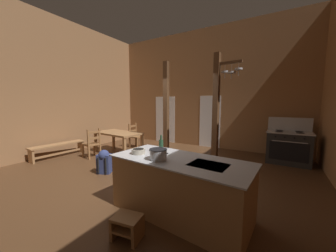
{
  "coord_description": "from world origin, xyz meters",
  "views": [
    {
      "loc": [
        2.67,
        -3.47,
        1.73
      ],
      "look_at": [
        -0.08,
        1.18,
        1.08
      ],
      "focal_mm": 19.71,
      "sensor_mm": 36.0,
      "label": 1
    }
  ],
  "objects_px": {
    "ladderback_chair_near_window": "(135,136)",
    "mixing_bowl_on_counter": "(138,151)",
    "kitchen_island": "(179,187)",
    "step_stool": "(127,225)",
    "ladderback_chair_by_post": "(92,144)",
    "bottle_tall_on_counter": "(161,146)",
    "stove_range": "(288,147)",
    "stockpot_on_counter": "(158,154)",
    "bench_along_left_wall": "(58,148)",
    "backpack": "(104,161)",
    "dining_table": "(118,135)"
  },
  "relations": [
    {
      "from": "kitchen_island",
      "to": "bottle_tall_on_counter",
      "type": "xyz_separation_m",
      "value": [
        -0.41,
        0.11,
        0.57
      ]
    },
    {
      "from": "ladderback_chair_by_post",
      "to": "backpack",
      "type": "bearing_deg",
      "value": -27.36
    },
    {
      "from": "bench_along_left_wall",
      "to": "step_stool",
      "type": "bearing_deg",
      "value": -19.64
    },
    {
      "from": "stove_range",
      "to": "stockpot_on_counter",
      "type": "relative_size",
      "value": 3.89
    },
    {
      "from": "ladderback_chair_near_window",
      "to": "bench_along_left_wall",
      "type": "xyz_separation_m",
      "value": [
        -1.23,
        -2.37,
        -0.14
      ]
    },
    {
      "from": "step_stool",
      "to": "bench_along_left_wall",
      "type": "bearing_deg",
      "value": 160.36
    },
    {
      "from": "bench_along_left_wall",
      "to": "stove_range",
      "type": "bearing_deg",
      "value": 25.88
    },
    {
      "from": "ladderback_chair_near_window",
      "to": "backpack",
      "type": "relative_size",
      "value": 1.59
    },
    {
      "from": "stockpot_on_counter",
      "to": "mixing_bowl_on_counter",
      "type": "distance_m",
      "value": 0.49
    },
    {
      "from": "bench_along_left_wall",
      "to": "backpack",
      "type": "bearing_deg",
      "value": -4.69
    },
    {
      "from": "step_stool",
      "to": "bottle_tall_on_counter",
      "type": "distance_m",
      "value": 1.26
    },
    {
      "from": "bench_along_left_wall",
      "to": "backpack",
      "type": "height_order",
      "value": "backpack"
    },
    {
      "from": "backpack",
      "to": "mixing_bowl_on_counter",
      "type": "relative_size",
      "value": 2.59
    },
    {
      "from": "bench_along_left_wall",
      "to": "ladderback_chair_near_window",
      "type": "bearing_deg",
      "value": 62.55
    },
    {
      "from": "step_stool",
      "to": "bench_along_left_wall",
      "type": "height_order",
      "value": "bench_along_left_wall"
    },
    {
      "from": "stove_range",
      "to": "backpack",
      "type": "xyz_separation_m",
      "value": [
        -4.0,
        -3.31,
        -0.17
      ]
    },
    {
      "from": "step_stool",
      "to": "kitchen_island",
      "type": "bearing_deg",
      "value": 68.47
    },
    {
      "from": "mixing_bowl_on_counter",
      "to": "kitchen_island",
      "type": "bearing_deg",
      "value": 6.96
    },
    {
      "from": "mixing_bowl_on_counter",
      "to": "bottle_tall_on_counter",
      "type": "relative_size",
      "value": 0.72
    },
    {
      "from": "stove_range",
      "to": "mixing_bowl_on_counter",
      "type": "distance_m",
      "value": 4.63
    },
    {
      "from": "dining_table",
      "to": "backpack",
      "type": "relative_size",
      "value": 3.0
    },
    {
      "from": "kitchen_island",
      "to": "bottle_tall_on_counter",
      "type": "bearing_deg",
      "value": 165.1
    },
    {
      "from": "step_stool",
      "to": "mixing_bowl_on_counter",
      "type": "xyz_separation_m",
      "value": [
        -0.41,
        0.74,
        0.76
      ]
    },
    {
      "from": "ladderback_chair_by_post",
      "to": "mixing_bowl_on_counter",
      "type": "distance_m",
      "value": 3.43
    },
    {
      "from": "stockpot_on_counter",
      "to": "bench_along_left_wall",
      "type": "bearing_deg",
      "value": 167.98
    },
    {
      "from": "step_stool",
      "to": "ladderback_chair_by_post",
      "type": "bearing_deg",
      "value": 148.55
    },
    {
      "from": "stove_range",
      "to": "stockpot_on_counter",
      "type": "bearing_deg",
      "value": -114.4
    },
    {
      "from": "kitchen_island",
      "to": "bottle_tall_on_counter",
      "type": "height_order",
      "value": "bottle_tall_on_counter"
    },
    {
      "from": "stove_range",
      "to": "bench_along_left_wall",
      "type": "relative_size",
      "value": 0.79
    },
    {
      "from": "ladderback_chair_near_window",
      "to": "stove_range",
      "type": "bearing_deg",
      "value": 8.14
    },
    {
      "from": "backpack",
      "to": "stove_range",
      "type": "bearing_deg",
      "value": 39.62
    },
    {
      "from": "stockpot_on_counter",
      "to": "ladderback_chair_near_window",
      "type": "bearing_deg",
      "value": 134.91
    },
    {
      "from": "backpack",
      "to": "kitchen_island",
      "type": "bearing_deg",
      "value": -13.46
    },
    {
      "from": "backpack",
      "to": "mixing_bowl_on_counter",
      "type": "height_order",
      "value": "mixing_bowl_on_counter"
    },
    {
      "from": "stove_range",
      "to": "ladderback_chair_by_post",
      "type": "relative_size",
      "value": 1.39
    },
    {
      "from": "ladderback_chair_near_window",
      "to": "mixing_bowl_on_counter",
      "type": "bearing_deg",
      "value": -48.58
    },
    {
      "from": "ladderback_chair_near_window",
      "to": "stockpot_on_counter",
      "type": "bearing_deg",
      "value": -45.09
    },
    {
      "from": "kitchen_island",
      "to": "ladderback_chair_by_post",
      "type": "bearing_deg",
      "value": 161.09
    },
    {
      "from": "backpack",
      "to": "stockpot_on_counter",
      "type": "bearing_deg",
      "value": -19.81
    },
    {
      "from": "ladderback_chair_near_window",
      "to": "bottle_tall_on_counter",
      "type": "height_order",
      "value": "bottle_tall_on_counter"
    },
    {
      "from": "dining_table",
      "to": "ladderback_chair_by_post",
      "type": "xyz_separation_m",
      "value": [
        -0.29,
        -0.86,
        -0.2
      ]
    },
    {
      "from": "kitchen_island",
      "to": "backpack",
      "type": "height_order",
      "value": "kitchen_island"
    },
    {
      "from": "bottle_tall_on_counter",
      "to": "stove_range",
      "type": "bearing_deg",
      "value": 62.14
    },
    {
      "from": "kitchen_island",
      "to": "dining_table",
      "type": "xyz_separation_m",
      "value": [
        -3.54,
        2.17,
        0.21
      ]
    },
    {
      "from": "bench_along_left_wall",
      "to": "ladderback_chair_by_post",
      "type": "bearing_deg",
      "value": 28.4
    },
    {
      "from": "dining_table",
      "to": "ladderback_chair_near_window",
      "type": "distance_m",
      "value": 1.0
    },
    {
      "from": "ladderback_chair_near_window",
      "to": "bench_along_left_wall",
      "type": "bearing_deg",
      "value": -117.45
    },
    {
      "from": "ladderback_chair_by_post",
      "to": "stockpot_on_counter",
      "type": "height_order",
      "value": "stockpot_on_counter"
    },
    {
      "from": "dining_table",
      "to": "mixing_bowl_on_counter",
      "type": "relative_size",
      "value": 7.77
    },
    {
      "from": "kitchen_island",
      "to": "stockpot_on_counter",
      "type": "height_order",
      "value": "stockpot_on_counter"
    }
  ]
}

